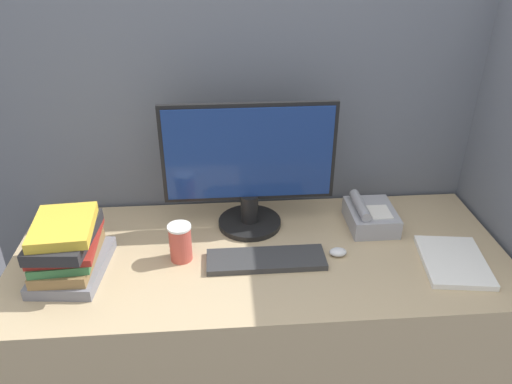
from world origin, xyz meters
TOP-DOWN VIEW (x-y plane):
  - cubicle_panel_rear at (0.00, 0.74)m, footprint 2.10×0.04m
  - cubicle_panel_right at (0.89, 0.38)m, footprint 0.04×0.77m
  - desk at (0.00, 0.35)m, footprint 1.70×0.71m
  - monitor at (-0.03, 0.54)m, footprint 0.61×0.23m
  - keyboard at (0.01, 0.30)m, footprint 0.40×0.13m
  - mouse at (0.26, 0.32)m, footprint 0.06×0.04m
  - coffee_cup at (-0.27, 0.34)m, footprint 0.08×0.08m
  - book_stack at (-0.62, 0.29)m, footprint 0.24×0.31m
  - desk_telephone at (0.42, 0.50)m, footprint 0.17×0.21m
  - paper_pile at (0.64, 0.24)m, footprint 0.24×0.30m

SIDE VIEW (x-z plane):
  - desk at x=0.00m, z-range 0.00..0.76m
  - paper_pile at x=0.64m, z-range 0.76..0.78m
  - keyboard at x=0.01m, z-range 0.76..0.78m
  - mouse at x=0.26m, z-range 0.76..0.79m
  - desk_telephone at x=0.42m, z-range 0.75..0.86m
  - coffee_cup at x=-0.27m, z-range 0.76..0.89m
  - book_stack at x=-0.62m, z-range 0.76..0.96m
  - cubicle_panel_rear at x=0.00m, z-range 0.00..1.71m
  - cubicle_panel_right at x=0.89m, z-range 0.00..1.71m
  - monitor at x=-0.03m, z-range 0.76..1.23m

